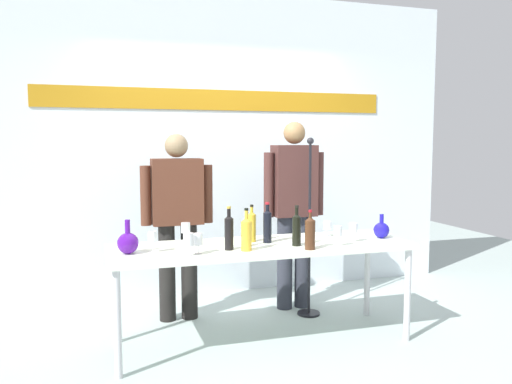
{
  "coord_description": "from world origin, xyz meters",
  "views": [
    {
      "loc": [
        -1.17,
        -3.63,
        1.53
      ],
      "look_at": [
        0.0,
        0.15,
        1.15
      ],
      "focal_mm": 35.97,
      "sensor_mm": 36.0,
      "label": 1
    }
  ],
  "objects_px": {
    "presenter_right": "(294,204)",
    "wine_bottle_3": "(310,232)",
    "display_table": "(262,252)",
    "wine_glass_right_0": "(327,226)",
    "decanter_blue_left": "(128,243)",
    "wine_glass_left_0": "(152,237)",
    "wine_glass_right_2": "(338,232)",
    "wine_bottle_1": "(297,228)",
    "wine_bottle_5": "(267,225)",
    "wine_glass_left_2": "(198,240)",
    "wine_glass_right_1": "(353,228)",
    "presenter_left": "(177,215)",
    "wine_bottle_0": "(229,231)",
    "microphone_stand": "(309,256)",
    "wine_glass_left_1": "(186,228)",
    "wine_bottle_2": "(252,226)",
    "wine_bottle_4": "(246,233)",
    "decanter_blue_right": "(381,230)",
    "wine_glass_left_3": "(188,240)"
  },
  "relations": [
    {
      "from": "presenter_right",
      "to": "wine_bottle_3",
      "type": "xyz_separation_m",
      "value": [
        -0.26,
        -0.98,
        -0.08
      ]
    },
    {
      "from": "display_table",
      "to": "wine_glass_right_0",
      "type": "relative_size",
      "value": 18.21
    },
    {
      "from": "display_table",
      "to": "decanter_blue_left",
      "type": "bearing_deg",
      "value": -177.49
    },
    {
      "from": "wine_glass_left_0",
      "to": "wine_glass_right_2",
      "type": "height_order",
      "value": "wine_glass_right_2"
    },
    {
      "from": "decanter_blue_left",
      "to": "wine_bottle_1",
      "type": "distance_m",
      "value": 1.22
    },
    {
      "from": "wine_bottle_5",
      "to": "wine_glass_left_2",
      "type": "height_order",
      "value": "wine_bottle_5"
    },
    {
      "from": "wine_glass_right_1",
      "to": "wine_glass_right_2",
      "type": "relative_size",
      "value": 0.97
    },
    {
      "from": "presenter_left",
      "to": "wine_bottle_1",
      "type": "bearing_deg",
      "value": -47.27
    },
    {
      "from": "wine_glass_left_2",
      "to": "wine_bottle_0",
      "type": "bearing_deg",
      "value": 15.66
    },
    {
      "from": "display_table",
      "to": "wine_bottle_3",
      "type": "bearing_deg",
      "value": -45.57
    },
    {
      "from": "display_table",
      "to": "microphone_stand",
      "type": "relative_size",
      "value": 1.45
    },
    {
      "from": "wine_bottle_3",
      "to": "wine_glass_left_1",
      "type": "distance_m",
      "value": 0.98
    },
    {
      "from": "wine_bottle_5",
      "to": "wine_glass_right_2",
      "type": "distance_m",
      "value": 0.54
    },
    {
      "from": "microphone_stand",
      "to": "wine_bottle_0",
      "type": "bearing_deg",
      "value": -145.91
    },
    {
      "from": "wine_bottle_0",
      "to": "display_table",
      "type": "bearing_deg",
      "value": 22.96
    },
    {
      "from": "presenter_right",
      "to": "wine_bottle_2",
      "type": "relative_size",
      "value": 5.94
    },
    {
      "from": "wine_glass_right_1",
      "to": "wine_glass_right_2",
      "type": "bearing_deg",
      "value": -147.58
    },
    {
      "from": "wine_bottle_4",
      "to": "wine_glass_right_0",
      "type": "xyz_separation_m",
      "value": [
        0.79,
        0.35,
        -0.04
      ]
    },
    {
      "from": "presenter_right",
      "to": "wine_bottle_1",
      "type": "relative_size",
      "value": 5.65
    },
    {
      "from": "decanter_blue_right",
      "to": "wine_glass_left_2",
      "type": "relative_size",
      "value": 1.34
    },
    {
      "from": "wine_glass_right_1",
      "to": "display_table",
      "type": "bearing_deg",
      "value": 169.64
    },
    {
      "from": "wine_glass_left_2",
      "to": "wine_glass_left_3",
      "type": "height_order",
      "value": "wine_glass_left_3"
    },
    {
      "from": "decanter_blue_left",
      "to": "wine_glass_right_2",
      "type": "relative_size",
      "value": 1.54
    },
    {
      "from": "wine_bottle_0",
      "to": "microphone_stand",
      "type": "height_order",
      "value": "microphone_stand"
    },
    {
      "from": "wine_bottle_4",
      "to": "wine_bottle_5",
      "type": "height_order",
      "value": "wine_bottle_5"
    },
    {
      "from": "presenter_left",
      "to": "microphone_stand",
      "type": "xyz_separation_m",
      "value": [
        1.12,
        -0.23,
        -0.39
      ]
    },
    {
      "from": "wine_bottle_1",
      "to": "wine_glass_right_2",
      "type": "relative_size",
      "value": 1.96
    },
    {
      "from": "wine_bottle_5",
      "to": "wine_glass_right_2",
      "type": "height_order",
      "value": "wine_bottle_5"
    },
    {
      "from": "wine_glass_right_2",
      "to": "wine_bottle_5",
      "type": "bearing_deg",
      "value": 146.54
    },
    {
      "from": "presenter_right",
      "to": "wine_bottle_4",
      "type": "height_order",
      "value": "presenter_right"
    },
    {
      "from": "wine_bottle_1",
      "to": "wine_glass_left_0",
      "type": "relative_size",
      "value": 2.01
    },
    {
      "from": "display_table",
      "to": "wine_glass_left_3",
      "type": "xyz_separation_m",
      "value": [
        -0.6,
        -0.24,
        0.17
      ]
    },
    {
      "from": "wine_glass_left_0",
      "to": "wine_glass_left_1",
      "type": "distance_m",
      "value": 0.45
    },
    {
      "from": "wine_glass_left_1",
      "to": "wine_glass_right_2",
      "type": "bearing_deg",
      "value": -27.1
    },
    {
      "from": "wine_glass_left_1",
      "to": "wine_glass_right_2",
      "type": "distance_m",
      "value": 1.17
    },
    {
      "from": "wine_bottle_3",
      "to": "wine_glass_left_2",
      "type": "xyz_separation_m",
      "value": [
        -0.8,
        0.09,
        -0.03
      ]
    },
    {
      "from": "presenter_left",
      "to": "wine_glass_left_1",
      "type": "distance_m",
      "value": 0.42
    },
    {
      "from": "presenter_right",
      "to": "microphone_stand",
      "type": "distance_m",
      "value": 0.5
    },
    {
      "from": "presenter_right",
      "to": "wine_bottle_2",
      "type": "xyz_separation_m",
      "value": [
        -0.58,
        -0.58,
        -0.08
      ]
    },
    {
      "from": "wine_bottle_1",
      "to": "wine_glass_left_2",
      "type": "relative_size",
      "value": 2.1
    },
    {
      "from": "wine_bottle_1",
      "to": "wine_bottle_4",
      "type": "height_order",
      "value": "wine_bottle_4"
    },
    {
      "from": "wine_bottle_1",
      "to": "wine_bottle_3",
      "type": "xyz_separation_m",
      "value": [
        0.04,
        -0.15,
        -0.01
      ]
    },
    {
      "from": "presenter_right",
      "to": "wine_glass_left_0",
      "type": "distance_m",
      "value": 1.55
    },
    {
      "from": "wine_bottle_1",
      "to": "decanter_blue_left",
      "type": "bearing_deg",
      "value": 176.15
    },
    {
      "from": "wine_glass_right_2",
      "to": "wine_glass_left_0",
      "type": "bearing_deg",
      "value": 171.69
    },
    {
      "from": "wine_bottle_0",
      "to": "wine_glass_right_0",
      "type": "xyz_separation_m",
      "value": [
        0.9,
        0.28,
        -0.05
      ]
    },
    {
      "from": "decanter_blue_right",
      "to": "wine_bottle_1",
      "type": "xyz_separation_m",
      "value": [
        -0.76,
        -0.08,
        0.06
      ]
    },
    {
      "from": "wine_bottle_2",
      "to": "decanter_blue_left",
      "type": "bearing_deg",
      "value": -170.03
    },
    {
      "from": "wine_bottle_4",
      "to": "decanter_blue_left",
      "type": "bearing_deg",
      "value": 169.82
    },
    {
      "from": "wine_bottle_3",
      "to": "wine_bottle_5",
      "type": "distance_m",
      "value": 0.39
    }
  ]
}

